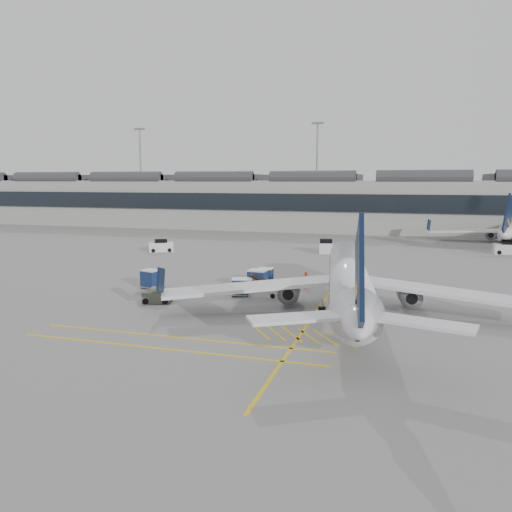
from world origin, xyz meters
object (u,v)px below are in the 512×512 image
(belt_loader, at_px, (259,290))
(airliner_main, at_px, (349,280))
(baggage_cart_a, at_px, (240,286))
(ramp_agent_a, at_px, (306,280))
(ramp_agent_b, at_px, (251,284))
(pushback_tug, at_px, (157,296))

(belt_loader, bearing_deg, airliner_main, -21.19)
(baggage_cart_a, distance_m, ramp_agent_a, 7.41)
(baggage_cart_a, xyz_separation_m, ramp_agent_a, (5.47, 5.00, -0.05))
(belt_loader, xyz_separation_m, ramp_agent_a, (3.81, 4.40, 0.29))
(ramp_agent_a, distance_m, ramp_agent_b, 5.95)
(belt_loader, relative_size, baggage_cart_a, 2.55)
(airliner_main, height_order, pushback_tug, airliner_main)
(baggage_cart_a, relative_size, ramp_agent_b, 1.02)
(baggage_cart_a, bearing_deg, ramp_agent_b, 52.73)
(airliner_main, distance_m, ramp_agent_a, 9.47)
(airliner_main, relative_size, baggage_cart_a, 18.15)
(airliner_main, height_order, baggage_cart_a, airliner_main)
(airliner_main, xyz_separation_m, baggage_cart_a, (-10.64, 2.71, -1.81))
(ramp_agent_b, height_order, pushback_tug, ramp_agent_b)
(airliner_main, height_order, ramp_agent_b, airliner_main)
(airliner_main, xyz_separation_m, belt_loader, (-8.97, 3.31, -2.15))
(baggage_cart_a, relative_size, pushback_tug, 0.70)
(baggage_cart_a, bearing_deg, pushback_tug, -157.77)
(airliner_main, xyz_separation_m, ramp_agent_b, (-9.99, 4.24, -1.79))
(airliner_main, distance_m, belt_loader, 9.81)
(airliner_main, height_order, ramp_agent_a, airliner_main)
(airliner_main, relative_size, pushback_tug, 12.68)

